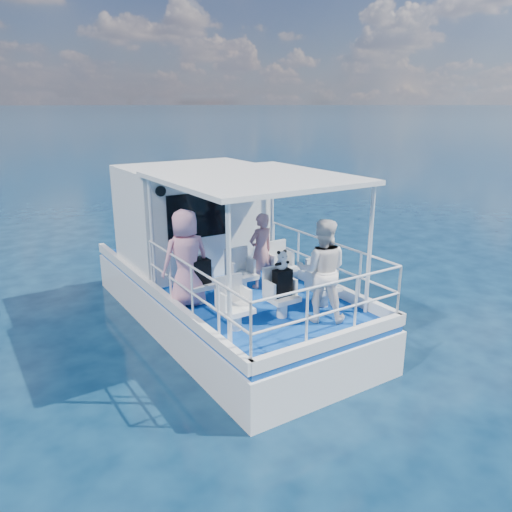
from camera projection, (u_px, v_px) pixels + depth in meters
The scene contains 20 objects.
ground at pixel (248, 340), 9.59m from camera, with size 2000.00×2000.00×0.00m, color #061B32.
hull at pixel (223, 322), 10.40m from camera, with size 3.00×7.00×1.60m, color white.
deck at pixel (222, 283), 10.15m from camera, with size 2.90×6.90×0.10m, color navy.
cabin at pixel (192, 216), 10.86m from camera, with size 2.85×2.00×2.20m, color white.
canopy at pixel (253, 178), 8.51m from camera, with size 3.00×3.20×0.08m, color white.
canopy_posts at pixel (255, 243), 8.80m from camera, with size 2.77×2.97×2.20m.
railings at pixel (265, 280), 8.72m from camera, with size 2.84×3.59×1.00m, color white, non-canonical shape.
seat_port_fwd at pixel (199, 293), 8.97m from camera, with size 0.48×0.46×0.38m, color white.
seat_center_fwd at pixel (242, 284), 9.43m from camera, with size 0.48×0.46×0.38m, color white.
seat_stbd_fwd at pixel (281, 275), 9.89m from camera, with size 0.48×0.46×0.38m, color white.
seat_port_aft at pixel (236, 318), 7.92m from camera, with size 0.48×0.46×0.38m, color white.
seat_center_aft at pixel (282, 306), 8.38m from camera, with size 0.48×0.46×0.38m, color white.
seat_stbd_aft at pixel (323, 296), 8.85m from camera, with size 0.48×0.46×0.38m, color white.
passenger_port_fwd at pixel (186, 258), 8.69m from camera, with size 0.65×0.46×1.74m, color pink.
passenger_stbd_fwd at pixel (261, 251), 9.59m from camera, with size 0.54×0.35×1.48m, color tan.
passenger_stbd_aft at pixel (322, 270), 8.11m from camera, with size 0.83×0.65×1.72m, color white.
backpack_port at pixel (201, 272), 8.85m from camera, with size 0.33×0.19×0.44m, color black.
backpack_center at pixel (282, 283), 8.27m from camera, with size 0.30×0.17×0.46m, color black.
compact_camera at pixel (199, 258), 8.78m from camera, with size 0.09×0.06×0.06m, color black.
panda at pixel (282, 260), 8.17m from camera, with size 0.21×0.18×0.33m, color white, non-canonical shape.
Camera 1 is at (-4.54, -7.41, 4.37)m, focal length 35.00 mm.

